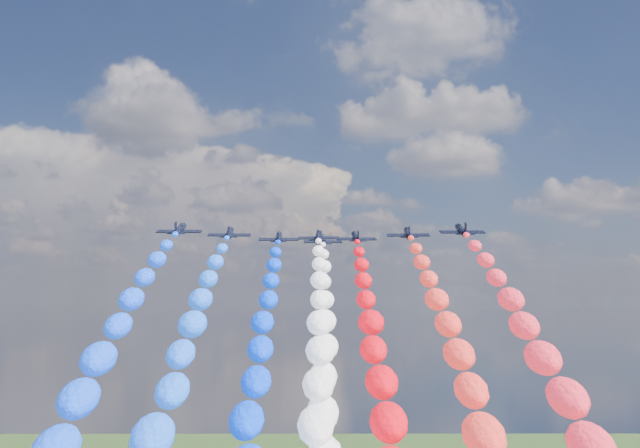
{
  "coord_description": "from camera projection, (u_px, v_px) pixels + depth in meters",
  "views": [
    {
      "loc": [
        -0.63,
        -153.48,
        91.59
      ],
      "look_at": [
        0.0,
        4.0,
        107.44
      ],
      "focal_mm": 43.61,
      "sensor_mm": 36.0,
      "label": 1
    }
  ],
  "objects": [
    {
      "name": "trail_1",
      "position": [
        177.0,
        398.0,
        97.88
      ],
      "size": [
        5.68,
        109.27,
        54.71
      ],
      "primitive_type": null,
      "color": "blue"
    },
    {
      "name": "trail_2",
      "position": [
        258.0,
        388.0,
        108.88
      ],
      "size": [
        5.68,
        109.27,
        54.71
      ],
      "primitive_type": null,
      "color": "#0335F5"
    },
    {
      "name": "jet_6",
      "position": [
        408.0,
        233.0,
        156.92
      ],
      "size": [
        9.21,
        12.2,
        5.61
      ],
      "primitive_type": null,
      "rotation": [
        0.28,
        0.0,
        -0.06
      ],
      "color": "black"
    },
    {
      "name": "trail_4",
      "position": [
        326.0,
        383.0,
        115.54
      ],
      "size": [
        5.68,
        109.27,
        54.71
      ],
      "primitive_type": null,
      "color": "white"
    },
    {
      "name": "trail_3",
      "position": [
        319.0,
        391.0,
        105.27
      ],
      "size": [
        5.68,
        109.27,
        54.71
      ],
      "primitive_type": null,
      "color": "white"
    },
    {
      "name": "jet_7",
      "position": [
        462.0,
        230.0,
        150.12
      ],
      "size": [
        8.59,
        11.76,
        5.61
      ],
      "primitive_type": null,
      "rotation": [
        0.28,
        0.0,
        -0.0
      ],
      "color": "black"
    },
    {
      "name": "jet_1",
      "position": [
        230.0,
        233.0,
        156.67
      ],
      "size": [
        9.12,
        12.14,
        5.61
      ],
      "primitive_type": null,
      "rotation": [
        0.28,
        0.0,
        0.05
      ],
      "color": "black"
    },
    {
      "name": "jet_3",
      "position": [
        318.0,
        236.0,
        164.05
      ],
      "size": [
        9.18,
        12.18,
        5.61
      ],
      "primitive_type": null,
      "rotation": [
        0.28,
        0.0,
        -0.05
      ],
      "color": "black"
    },
    {
      "name": "jet_2",
      "position": [
        279.0,
        238.0,
        167.66
      ],
      "size": [
        8.76,
        11.88,
        5.61
      ],
      "primitive_type": null,
      "rotation": [
        0.28,
        0.0,
        0.02
      ],
      "color": "black"
    },
    {
      "name": "jet_5",
      "position": [
        356.0,
        237.0,
        166.54
      ],
      "size": [
        9.24,
        12.22,
        5.61
      ],
      "primitive_type": null,
      "rotation": [
        0.28,
        0.0,
        0.06
      ],
      "color": "black"
    },
    {
      "name": "jet_4",
      "position": [
        323.0,
        240.0,
        174.33
      ],
      "size": [
        9.04,
        12.08,
        5.61
      ],
      "primitive_type": null,
      "rotation": [
        0.28,
        0.0,
        0.04
      ],
      "color": "black"
    },
    {
      "name": "trail_0",
      "position": [
        90.0,
        406.0,
        90.03
      ],
      "size": [
        5.68,
        109.27,
        54.71
      ],
      "primitive_type": null,
      "color": "#1045FB"
    },
    {
      "name": "trail_7",
      "position": [
        555.0,
        405.0,
        91.34
      ],
      "size": [
        5.68,
        109.27,
        54.71
      ],
      "primitive_type": null,
      "color": "#F62639"
    },
    {
      "name": "trail_6",
      "position": [
        462.0,
        397.0,
        98.14
      ],
      "size": [
        5.68,
        109.27,
        54.71
      ],
      "primitive_type": null,
      "color": "#F62F29"
    },
    {
      "name": "trail_5",
      "position": [
        377.0,
        389.0,
        107.76
      ],
      "size": [
        5.68,
        109.27,
        54.71
      ],
      "primitive_type": null,
      "color": "red"
    },
    {
      "name": "jet_0",
      "position": [
        180.0,
        230.0,
        148.81
      ],
      "size": [
        8.62,
        11.78,
        5.61
      ],
      "primitive_type": null,
      "rotation": [
        0.28,
        0.0,
        -0.0
      ],
      "color": "black"
    }
  ]
}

